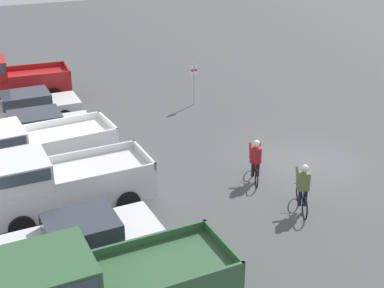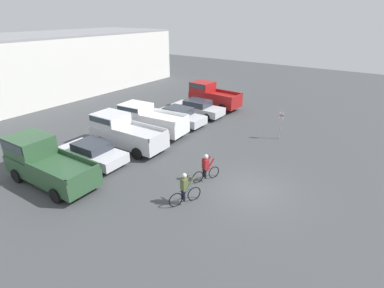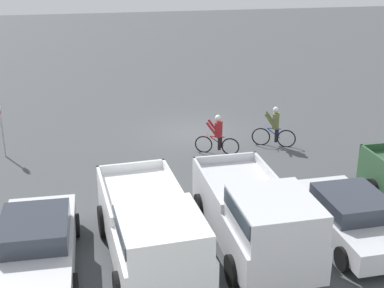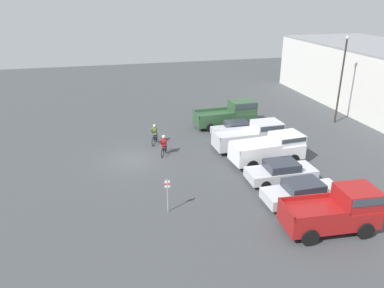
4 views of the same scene
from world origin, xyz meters
The scene contains 11 objects.
ground_plane centered at (0.00, 0.00, 0.00)m, with size 80.00×80.00×0.00m, color #424447.
pickup_truck_0 centered at (-5.46, 9.54, 1.19)m, with size 2.41×5.66×2.34m.
sedan_0 centered at (-2.64, 9.17, 0.68)m, with size 2.15×4.38×1.34m.
pickup_truck_1 centered at (0.14, 9.42, 1.11)m, with size 2.38×5.42×2.16m.
pickup_truck_2 centered at (2.93, 9.67, 1.13)m, with size 2.56×5.40×2.13m.
sedan_1 centered at (5.76, 9.07, 0.71)m, with size 2.04×4.52×1.41m.
sedan_2 centered at (8.56, 9.07, 0.71)m, with size 2.07×4.71×1.40m.
pickup_truck_3 centered at (11.38, 9.42, 1.20)m, with size 2.45×4.96×2.32m.
cyclist_0 centered at (-0.47, 2.41, 0.78)m, with size 1.62×0.75×1.59m.
cyclist_1 centered at (-2.88, 2.06, 0.80)m, with size 1.63×0.75×1.67m.
fire_lane_sign centered at (7.57, 1.21, 1.27)m, with size 0.06×0.30×2.08m.
Camera 2 is at (-12.59, -5.18, 8.49)m, focal length 28.00 mm.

